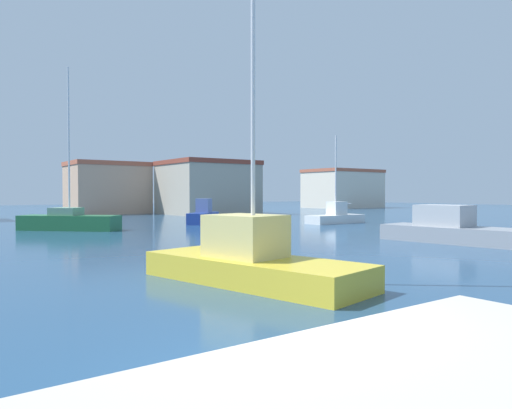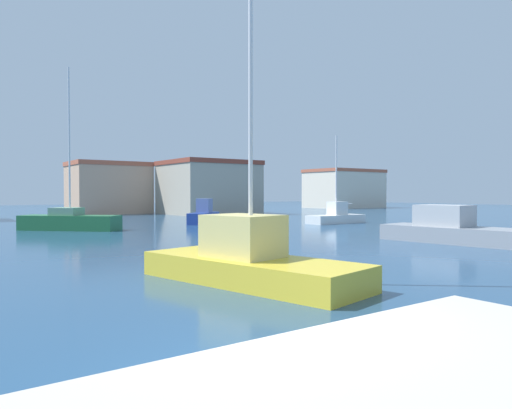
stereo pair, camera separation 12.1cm
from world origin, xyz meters
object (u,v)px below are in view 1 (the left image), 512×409
object	(u,v)px
sailboat_white_far_left	(336,216)
motorboat_grey_center_channel	(460,230)
motorboat_blue_distant_east	(203,216)
sailboat_green_distant_north	(69,221)
sailboat_yellow_near_pier	(251,260)

from	to	relation	value
sailboat_white_far_left	motorboat_grey_center_channel	distance (m)	15.64
motorboat_grey_center_channel	sailboat_white_far_left	bearing A→B (deg)	67.54
motorboat_blue_distant_east	sailboat_green_distant_north	distance (m)	10.58
sailboat_green_distant_north	motorboat_grey_center_channel	bearing A→B (deg)	-55.43
sailboat_white_far_left	motorboat_grey_center_channel	world-z (taller)	sailboat_white_far_left
sailboat_green_distant_north	motorboat_blue_distant_east	bearing A→B (deg)	3.50
sailboat_white_far_left	sailboat_green_distant_north	xyz separation A→B (m)	(-19.57, 5.28, 0.06)
motorboat_blue_distant_east	sailboat_green_distant_north	bearing A→B (deg)	-176.50
motorboat_grey_center_channel	motorboat_blue_distant_east	world-z (taller)	motorboat_blue_distant_east
sailboat_green_distant_north	sailboat_white_far_left	bearing A→B (deg)	-15.09
motorboat_blue_distant_east	sailboat_green_distant_north	size ratio (longest dim) A/B	0.37
motorboat_grey_center_channel	sailboat_green_distant_north	world-z (taller)	sailboat_green_distant_north
sailboat_white_far_left	motorboat_blue_distant_east	size ratio (longest dim) A/B	1.81
sailboat_yellow_near_pier	sailboat_green_distant_north	distance (m)	22.17
motorboat_grey_center_channel	motorboat_blue_distant_east	xyz separation A→B (m)	(-3.04, 20.38, 0.02)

